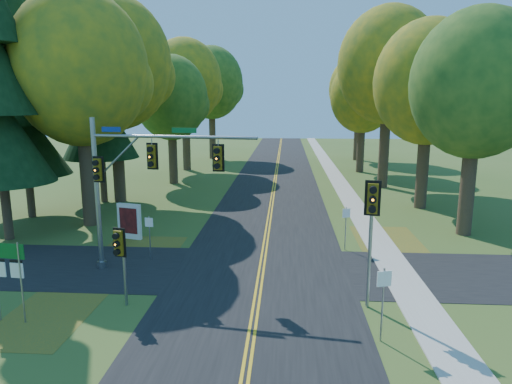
# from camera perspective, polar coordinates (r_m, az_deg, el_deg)

# --- Properties ---
(ground) EXTENTS (160.00, 160.00, 0.00)m
(ground) POSITION_cam_1_polar(r_m,az_deg,el_deg) (19.39, 0.34, -11.93)
(ground) COLOR #35511C
(ground) RESTS_ON ground
(road_main) EXTENTS (8.00, 160.00, 0.02)m
(road_main) POSITION_cam_1_polar(r_m,az_deg,el_deg) (19.38, 0.34, -11.90)
(road_main) COLOR black
(road_main) RESTS_ON ground
(road_cross) EXTENTS (60.00, 6.00, 0.02)m
(road_cross) POSITION_cam_1_polar(r_m,az_deg,el_deg) (21.24, 0.68, -9.79)
(road_cross) COLOR black
(road_cross) RESTS_ON ground
(centerline_left) EXTENTS (0.10, 160.00, 0.01)m
(centerline_left) POSITION_cam_1_polar(r_m,az_deg,el_deg) (19.38, 0.04, -11.86)
(centerline_left) COLOR gold
(centerline_left) RESTS_ON road_main
(centerline_right) EXTENTS (0.10, 160.00, 0.01)m
(centerline_right) POSITION_cam_1_polar(r_m,az_deg,el_deg) (19.37, 0.65, -11.87)
(centerline_right) COLOR gold
(centerline_right) RESTS_ON road_main
(sidewalk_east) EXTENTS (1.60, 160.00, 0.06)m
(sidewalk_east) POSITION_cam_1_polar(r_m,az_deg,el_deg) (20.01, 18.75, -11.70)
(sidewalk_east) COLOR #9E998E
(sidewalk_east) RESTS_ON ground
(leaf_patch_w_near) EXTENTS (4.00, 6.00, 0.00)m
(leaf_patch_w_near) POSITION_cam_1_polar(r_m,az_deg,el_deg) (24.30, -14.68, -7.43)
(leaf_patch_w_near) COLOR brown
(leaf_patch_w_near) RESTS_ON ground
(leaf_patch_e) EXTENTS (3.50, 8.00, 0.00)m
(leaf_patch_e) POSITION_cam_1_polar(r_m,az_deg,el_deg) (25.63, 16.65, -6.56)
(leaf_patch_e) COLOR brown
(leaf_patch_e) RESTS_ON ground
(leaf_patch_w_far) EXTENTS (3.00, 5.00, 0.00)m
(leaf_patch_w_far) POSITION_cam_1_polar(r_m,az_deg,el_deg) (18.72, -24.62, -13.87)
(leaf_patch_w_far) COLOR brown
(leaf_patch_w_far) RESTS_ON ground
(tree_w_a) EXTENTS (8.00, 8.00, 14.15)m
(tree_w_a) POSITION_cam_1_polar(r_m,az_deg,el_deg) (29.85, -20.97, 14.07)
(tree_w_a) COLOR #38281C
(tree_w_a) RESTS_ON ground
(tree_e_a) EXTENTS (7.20, 7.20, 12.73)m
(tree_e_a) POSITION_cam_1_polar(r_m,az_deg,el_deg) (28.58, 25.95, 11.93)
(tree_e_a) COLOR #38281C
(tree_e_a) RESTS_ON ground
(tree_w_b) EXTENTS (8.60, 8.60, 15.38)m
(tree_w_b) POSITION_cam_1_polar(r_m,az_deg,el_deg) (36.51, -17.32, 15.03)
(tree_w_b) COLOR #38281C
(tree_w_b) RESTS_ON ground
(tree_e_b) EXTENTS (7.60, 7.60, 13.33)m
(tree_e_b) POSITION_cam_1_polar(r_m,az_deg,el_deg) (34.84, 20.84, 12.59)
(tree_e_b) COLOR #38281C
(tree_e_b) RESTS_ON ground
(tree_w_c) EXTENTS (6.80, 6.80, 11.91)m
(tree_w_c) POSITION_cam_1_polar(r_m,az_deg,el_deg) (43.58, -10.49, 11.44)
(tree_w_c) COLOR #38281C
(tree_w_c) RESTS_ON ground
(tree_e_c) EXTENTS (8.80, 8.80, 15.79)m
(tree_e_c) POSITION_cam_1_polar(r_m,az_deg,el_deg) (42.52, 16.32, 14.87)
(tree_e_c) COLOR #38281C
(tree_e_c) RESTS_ON ground
(tree_w_d) EXTENTS (8.20, 8.20, 14.56)m
(tree_w_d) POSITION_cam_1_polar(r_m,az_deg,el_deg) (52.24, -8.81, 13.44)
(tree_w_d) COLOR #38281C
(tree_w_d) RESTS_ON ground
(tree_e_d) EXTENTS (7.00, 7.00, 12.32)m
(tree_e_d) POSITION_cam_1_polar(r_m,az_deg,el_deg) (51.33, 13.27, 11.60)
(tree_e_d) COLOR #38281C
(tree_e_d) RESTS_ON ground
(tree_w_e) EXTENTS (8.40, 8.40, 14.97)m
(tree_w_e) POSITION_cam_1_polar(r_m,az_deg,el_deg) (62.73, -5.51, 13.39)
(tree_w_e) COLOR #38281C
(tree_w_e) RESTS_ON ground
(tree_e_e) EXTENTS (7.80, 7.80, 13.74)m
(tree_e_e) POSITION_cam_1_polar(r_m,az_deg,el_deg) (62.11, 12.82, 12.38)
(tree_e_e) COLOR #38281C
(tree_e_e) RESTS_ON ground
(pine_b) EXTENTS (5.60, 5.60, 17.31)m
(pine_b) POSITION_cam_1_polar(r_m,az_deg,el_deg) (33.48, -27.38, 10.91)
(pine_b) COLOR #38281C
(pine_b) RESTS_ON ground
(pine_c) EXTENTS (5.60, 5.60, 20.56)m
(pine_c) POSITION_cam_1_polar(r_m,az_deg,el_deg) (36.67, -19.34, 13.83)
(pine_c) COLOR #38281C
(pine_c) RESTS_ON ground
(traffic_mast) EXTENTS (7.60, 1.36, 6.95)m
(traffic_mast) POSITION_cam_1_polar(r_m,az_deg,el_deg) (20.79, -15.00, 2.11)
(traffic_mast) COLOR gray
(traffic_mast) RESTS_ON ground
(east_signal_pole) EXTENTS (0.56, 0.66, 4.90)m
(east_signal_pole) POSITION_cam_1_polar(r_m,az_deg,el_deg) (16.88, 14.28, -2.52)
(east_signal_pole) COLOR #919599
(east_signal_pole) RESTS_ON ground
(ped_signal_pole) EXTENTS (0.48, 0.57, 3.11)m
(ped_signal_pole) POSITION_cam_1_polar(r_m,az_deg,el_deg) (17.63, -16.60, -6.80)
(ped_signal_pole) COLOR gray
(ped_signal_pole) RESTS_ON ground
(route_sign_cluster) EXTENTS (1.37, 0.21, 2.94)m
(route_sign_cluster) POSITION_cam_1_polar(r_m,az_deg,el_deg) (18.09, -28.65, -8.07)
(route_sign_cluster) COLOR gray
(route_sign_cluster) RESTS_ON ground
(info_kiosk) EXTENTS (1.46, 0.60, 2.02)m
(info_kiosk) POSITION_cam_1_polar(r_m,az_deg,el_deg) (26.70, -15.55, -3.56)
(info_kiosk) COLOR white
(info_kiosk) RESTS_ON ground
(reg_sign_e_north) EXTENTS (0.42, 0.20, 2.30)m
(reg_sign_e_north) POSITION_cam_1_polar(r_m,az_deg,el_deg) (24.08, 11.18, -3.55)
(reg_sign_e_north) COLOR gray
(reg_sign_e_north) RESTS_ON ground
(reg_sign_e_south) EXTENTS (0.47, 0.14, 2.49)m
(reg_sign_e_south) POSITION_cam_1_polar(r_m,az_deg,el_deg) (15.32, 15.63, -11.93)
(reg_sign_e_south) COLOR gray
(reg_sign_e_south) RESTS_ON ground
(reg_sign_w) EXTENTS (0.42, 0.09, 2.18)m
(reg_sign_w) POSITION_cam_1_polar(r_m,az_deg,el_deg) (22.85, -13.19, -4.65)
(reg_sign_w) COLOR gray
(reg_sign_w) RESTS_ON ground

